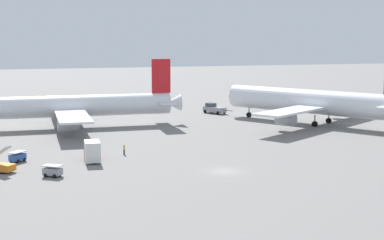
{
  "coord_description": "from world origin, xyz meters",
  "views": [
    {
      "loc": [
        -30.44,
        -80.48,
        20.16
      ],
      "look_at": [
        3.38,
        26.93,
        4.0
      ],
      "focal_mm": 54.36,
      "sensor_mm": 36.0,
      "label": 1
    }
  ],
  "objects": [
    {
      "name": "ground_crew_wing_walker_right",
      "position": [
        -12.07,
        16.95,
        0.91
      ],
      "size": [
        0.36,
        0.49,
        1.74
      ],
      "color": "#2D3351",
      "rests_on": "ground"
    },
    {
      "name": "gse_baggage_cart_near_cluster",
      "position": [
        -25.03,
        4.17,
        0.86
      ],
      "size": [
        3.14,
        2.86,
        1.71
      ],
      "color": "gray",
      "rests_on": "ground"
    },
    {
      "name": "ground_plane",
      "position": [
        0.0,
        0.0,
        0.0
      ],
      "size": [
        600.0,
        600.0,
        0.0
      ],
      "primitive_type": "plane",
      "color": "slate"
    },
    {
      "name": "gse_baggage_cart_trailing",
      "position": [
        -29.73,
        16.24,
        0.86
      ],
      "size": [
        3.02,
        3.07,
        1.71
      ],
      "color": "#2D5199",
      "rests_on": "ground"
    },
    {
      "name": "gse_stair_truck_yellow",
      "position": [
        -32.42,
        9.51,
        1.03
      ],
      "size": [
        4.76,
        4.37,
        4.06
      ],
      "color": "orange",
      "rests_on": "ground"
    },
    {
      "name": "pushback_tug",
      "position": [
        21.07,
        63.57,
        1.26
      ],
      "size": [
        5.61,
        9.14,
        2.96
      ],
      "color": "gray",
      "rests_on": "ground"
    },
    {
      "name": "airliner_being_pushed",
      "position": [
        36.33,
        38.88,
        5.15
      ],
      "size": [
        41.7,
        43.21,
        16.73
      ],
      "color": "white",
      "rests_on": "ground"
    },
    {
      "name": "airliner_at_gate_left",
      "position": [
        -20.06,
        50.49,
        4.72
      ],
      "size": [
        56.61,
        44.41,
        15.11
      ],
      "color": "white",
      "rests_on": "ground"
    },
    {
      "name": "gse_catering_truck_tall",
      "position": [
        -18.12,
        12.81,
        1.76
      ],
      "size": [
        2.79,
        5.99,
        3.5
      ],
      "color": "red",
      "rests_on": "ground"
    }
  ]
}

